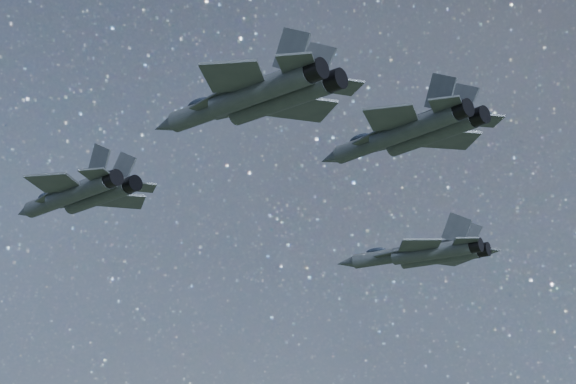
% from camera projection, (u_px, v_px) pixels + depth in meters
% --- Properties ---
extents(jet_lead, '(17.20, 11.49, 4.36)m').
position_uv_depth(jet_lead, '(80.00, 194.00, 83.06)').
color(jet_lead, '#353D43').
extents(jet_left, '(17.84, 12.38, 4.48)m').
position_uv_depth(jet_left, '(423.00, 253.00, 98.83)').
color(jet_left, '#353D43').
extents(jet_right, '(18.36, 12.40, 4.62)m').
position_uv_depth(jet_right, '(255.00, 96.00, 68.25)').
color(jet_right, '#353D43').
extents(jet_slot, '(16.70, 10.96, 4.29)m').
position_uv_depth(jet_slot, '(410.00, 132.00, 73.96)').
color(jet_slot, '#353D43').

